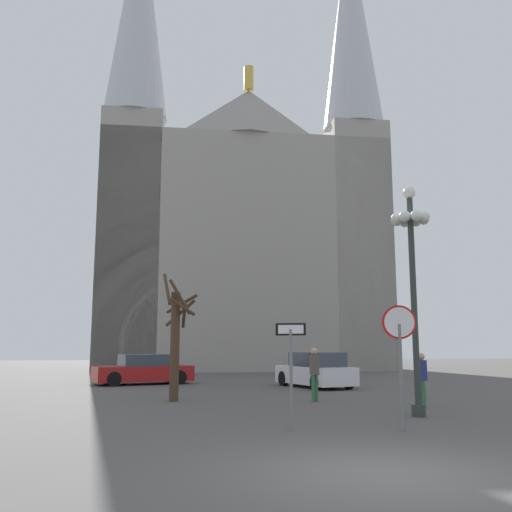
{
  "coord_description": "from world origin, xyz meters",
  "views": [
    {
      "loc": [
        -3.01,
        -8.17,
        1.85
      ],
      "look_at": [
        0.53,
        17.59,
        5.92
      ],
      "focal_mm": 39.49,
      "sensor_mm": 36.0,
      "label": 1
    }
  ],
  "objects_px": {
    "parked_car_far_red": "(144,370)",
    "stop_sign": "(400,343)",
    "one_way_arrow_sign": "(291,360)",
    "bare_tree": "(176,338)",
    "parked_car_near_white": "(315,371)",
    "pedestrian_walking": "(314,369)",
    "cathedral": "(243,225)",
    "pedestrian_standing": "(422,374)",
    "street_lamp": "(412,259)"
  },
  "relations": [
    {
      "from": "pedestrian_standing",
      "to": "cathedral",
      "type": "bearing_deg",
      "value": 95.37
    },
    {
      "from": "one_way_arrow_sign",
      "to": "bare_tree",
      "type": "height_order",
      "value": "bare_tree"
    },
    {
      "from": "pedestrian_standing",
      "to": "parked_car_far_red",
      "type": "bearing_deg",
      "value": 128.66
    },
    {
      "from": "cathedral",
      "to": "stop_sign",
      "type": "xyz_separation_m",
      "value": [
        0.06,
        -30.4,
        -9.04
      ]
    },
    {
      "from": "stop_sign",
      "to": "pedestrian_walking",
      "type": "distance_m",
      "value": 6.35
    },
    {
      "from": "parked_car_far_red",
      "to": "cathedral",
      "type": "bearing_deg",
      "value": 67.47
    },
    {
      "from": "stop_sign",
      "to": "parked_car_far_red",
      "type": "relative_size",
      "value": 0.56
    },
    {
      "from": "cathedral",
      "to": "pedestrian_walking",
      "type": "bearing_deg",
      "value": -90.8
    },
    {
      "from": "parked_car_far_red",
      "to": "one_way_arrow_sign",
      "type": "bearing_deg",
      "value": -74.93
    },
    {
      "from": "one_way_arrow_sign",
      "to": "parked_car_near_white",
      "type": "distance_m",
      "value": 12.37
    },
    {
      "from": "parked_car_far_red",
      "to": "pedestrian_walking",
      "type": "bearing_deg",
      "value": -56.4
    },
    {
      "from": "one_way_arrow_sign",
      "to": "stop_sign",
      "type": "bearing_deg",
      "value": -9.43
    },
    {
      "from": "bare_tree",
      "to": "pedestrian_standing",
      "type": "distance_m",
      "value": 7.87
    },
    {
      "from": "pedestrian_walking",
      "to": "parked_car_near_white",
      "type": "bearing_deg",
      "value": 75.97
    },
    {
      "from": "cathedral",
      "to": "stop_sign",
      "type": "height_order",
      "value": "cathedral"
    },
    {
      "from": "bare_tree",
      "to": "one_way_arrow_sign",
      "type": "bearing_deg",
      "value": -69.16
    },
    {
      "from": "parked_car_near_white",
      "to": "pedestrian_walking",
      "type": "xyz_separation_m",
      "value": [
        -1.49,
        -5.96,
        0.35
      ]
    },
    {
      "from": "parked_car_far_red",
      "to": "pedestrian_walking",
      "type": "height_order",
      "value": "pedestrian_walking"
    },
    {
      "from": "cathedral",
      "to": "pedestrian_standing",
      "type": "xyz_separation_m",
      "value": [
        2.45,
        -26.09,
        -9.97
      ]
    },
    {
      "from": "one_way_arrow_sign",
      "to": "street_lamp",
      "type": "bearing_deg",
      "value": 26.86
    },
    {
      "from": "bare_tree",
      "to": "pedestrian_walking",
      "type": "bearing_deg",
      "value": -9.96
    },
    {
      "from": "pedestrian_standing",
      "to": "stop_sign",
      "type": "bearing_deg",
      "value": -118.98
    },
    {
      "from": "pedestrian_standing",
      "to": "one_way_arrow_sign",
      "type": "bearing_deg",
      "value": -140.42
    },
    {
      "from": "parked_car_near_white",
      "to": "pedestrian_walking",
      "type": "height_order",
      "value": "pedestrian_walking"
    },
    {
      "from": "cathedral",
      "to": "parked_car_far_red",
      "type": "relative_size",
      "value": 7.6
    },
    {
      "from": "parked_car_near_white",
      "to": "pedestrian_walking",
      "type": "distance_m",
      "value": 6.15
    },
    {
      "from": "parked_car_near_white",
      "to": "street_lamp",
      "type": "bearing_deg",
      "value": -88.49
    },
    {
      "from": "bare_tree",
      "to": "parked_car_far_red",
      "type": "xyz_separation_m",
      "value": [
        -1.46,
        8.17,
        -1.41
      ]
    },
    {
      "from": "pedestrian_walking",
      "to": "pedestrian_standing",
      "type": "xyz_separation_m",
      "value": [
        2.79,
        -1.97,
        -0.1
      ]
    },
    {
      "from": "parked_car_far_red",
      "to": "pedestrian_standing",
      "type": "bearing_deg",
      "value": -51.34
    },
    {
      "from": "pedestrian_walking",
      "to": "bare_tree",
      "type": "bearing_deg",
      "value": 170.04
    },
    {
      "from": "one_way_arrow_sign",
      "to": "pedestrian_standing",
      "type": "bearing_deg",
      "value": 39.58
    },
    {
      "from": "cathedral",
      "to": "one_way_arrow_sign",
      "type": "relative_size",
      "value": 15.81
    },
    {
      "from": "street_lamp",
      "to": "pedestrian_standing",
      "type": "height_order",
      "value": "street_lamp"
    },
    {
      "from": "parked_car_near_white",
      "to": "pedestrian_standing",
      "type": "height_order",
      "value": "pedestrian_standing"
    },
    {
      "from": "one_way_arrow_sign",
      "to": "bare_tree",
      "type": "xyz_separation_m",
      "value": [
        -2.54,
        6.68,
        0.56
      ]
    },
    {
      "from": "stop_sign",
      "to": "pedestrian_walking",
      "type": "relative_size",
      "value": 1.56
    },
    {
      "from": "cathedral",
      "to": "parked_car_far_red",
      "type": "xyz_separation_m",
      "value": [
        -6.29,
        -15.16,
        -10.27
      ]
    },
    {
      "from": "parked_car_far_red",
      "to": "stop_sign",
      "type": "bearing_deg",
      "value": -67.37
    },
    {
      "from": "parked_car_near_white",
      "to": "bare_tree",
      "type": "bearing_deg",
      "value": -139.19
    },
    {
      "from": "bare_tree",
      "to": "pedestrian_walking",
      "type": "relative_size",
      "value": 2.44
    },
    {
      "from": "cathedral",
      "to": "stop_sign",
      "type": "distance_m",
      "value": 31.72
    },
    {
      "from": "parked_car_far_red",
      "to": "parked_car_near_white",
      "type": "bearing_deg",
      "value": -21.97
    },
    {
      "from": "street_lamp",
      "to": "parked_car_near_white",
      "type": "xyz_separation_m",
      "value": [
        -0.26,
        9.97,
        -3.41
      ]
    },
    {
      "from": "cathedral",
      "to": "street_lamp",
      "type": "xyz_separation_m",
      "value": [
        1.42,
        -28.13,
        -6.82
      ]
    },
    {
      "from": "pedestrian_walking",
      "to": "street_lamp",
      "type": "bearing_deg",
      "value": -66.41
    },
    {
      "from": "pedestrian_walking",
      "to": "pedestrian_standing",
      "type": "relative_size",
      "value": 1.09
    },
    {
      "from": "street_lamp",
      "to": "parked_car_near_white",
      "type": "bearing_deg",
      "value": 91.51
    },
    {
      "from": "cathedral",
      "to": "parked_car_far_red",
      "type": "height_order",
      "value": "cathedral"
    },
    {
      "from": "cathedral",
      "to": "pedestrian_walking",
      "type": "relative_size",
      "value": 21.13
    }
  ]
}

